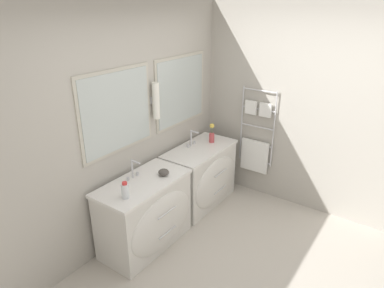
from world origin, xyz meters
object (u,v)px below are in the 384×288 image
(toiletry_bottle, at_px, (125,191))
(flower_vase, at_px, (212,134))
(vanity_left, at_px, (147,214))
(vanity_right, at_px, (202,176))
(amenity_bowl, at_px, (164,172))

(toiletry_bottle, relative_size, flower_vase, 0.65)
(vanity_left, bearing_deg, toiletry_bottle, -170.78)
(vanity_left, height_order, vanity_right, same)
(vanity_right, xyz_separation_m, amenity_bowl, (-0.84, -0.06, 0.43))
(vanity_right, distance_m, amenity_bowl, 0.95)
(vanity_right, bearing_deg, flower_vase, 4.16)
(amenity_bowl, bearing_deg, toiletry_bottle, 179.53)
(vanity_left, bearing_deg, vanity_right, 0.00)
(vanity_left, xyz_separation_m, flower_vase, (1.33, 0.02, 0.51))
(flower_vase, bearing_deg, amenity_bowl, -176.00)
(vanity_left, relative_size, vanity_right, 1.00)
(vanity_right, xyz_separation_m, flower_vase, (0.25, 0.02, 0.51))
(toiletry_bottle, bearing_deg, vanity_left, 9.22)
(vanity_left, relative_size, amenity_bowl, 8.96)
(vanity_right, relative_size, toiletry_bottle, 6.17)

